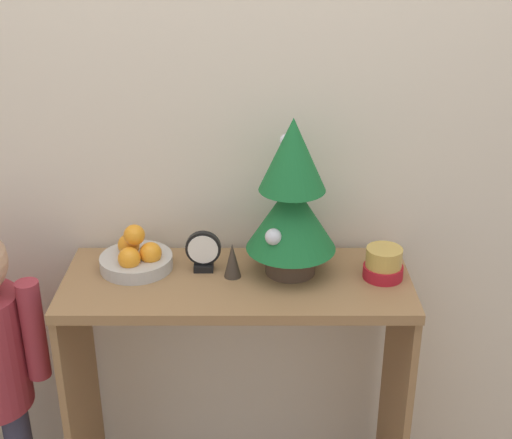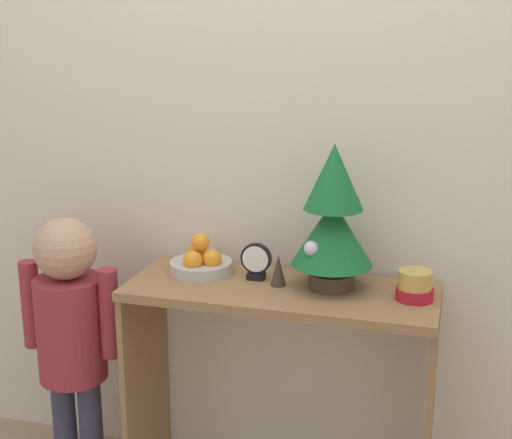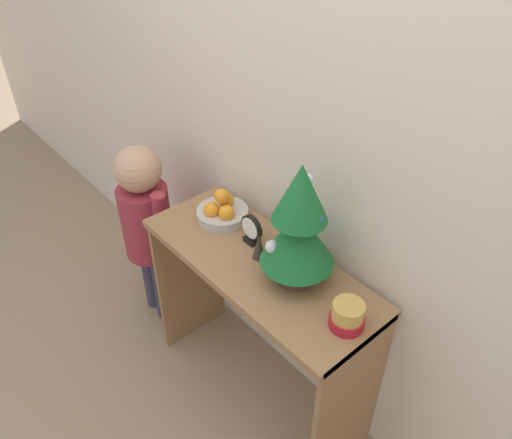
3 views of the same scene
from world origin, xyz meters
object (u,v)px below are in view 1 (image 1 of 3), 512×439
object	(u,v)px
mini_tree	(292,198)
fruit_bowl	(136,257)
singing_bowl	(383,264)
figurine	(232,260)
desk_clock	(203,252)

from	to	relation	value
mini_tree	fruit_bowl	size ratio (longest dim) A/B	2.18
singing_bowl	figurine	xyz separation A→B (m)	(-0.42, 0.01, 0.01)
singing_bowl	fruit_bowl	bearing A→B (deg)	175.64
mini_tree	desk_clock	size ratio (longest dim) A/B	3.76
mini_tree	desk_clock	world-z (taller)	mini_tree
fruit_bowl	desk_clock	bearing A→B (deg)	-3.30
mini_tree	fruit_bowl	bearing A→B (deg)	177.30
mini_tree	desk_clock	bearing A→B (deg)	177.78
fruit_bowl	mini_tree	bearing A→B (deg)	-2.70
singing_bowl	desk_clock	distance (m)	0.50
singing_bowl	figurine	bearing A→B (deg)	179.17
singing_bowl	figurine	size ratio (longest dim) A/B	1.10
singing_bowl	mini_tree	bearing A→B (deg)	172.81
fruit_bowl	singing_bowl	bearing A→B (deg)	-4.36
mini_tree	figurine	xyz separation A→B (m)	(-0.16, -0.03, -0.18)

